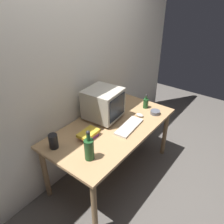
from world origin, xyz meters
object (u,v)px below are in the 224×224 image
object	(u,v)px
book_stack	(88,134)
metal_canister	(53,141)
bottle_short	(146,103)
cd_spindle	(155,112)
bottle_tall	(89,148)
computer_mouse	(140,115)
keyboard	(129,127)
crt_monitor	(103,104)

from	to	relation	value
book_stack	metal_canister	distance (m)	0.36
bottle_short	book_stack	distance (m)	0.93
book_stack	cd_spindle	world-z (taller)	book_stack
bottle_short	metal_canister	world-z (taller)	bottle_short
metal_canister	bottle_tall	bearing A→B (deg)	-75.76
bottle_short	metal_canister	distance (m)	1.29
bottle_tall	metal_canister	world-z (taller)	bottle_tall
computer_mouse	metal_canister	xyz separation A→B (m)	(-1.02, 0.36, 0.06)
keyboard	bottle_short	size ratio (longest dim) A/B	2.19
book_stack	computer_mouse	bearing A→B (deg)	-16.63
keyboard	book_stack	size ratio (longest dim) A/B	1.81
keyboard	metal_canister	size ratio (longest dim) A/B	2.80
keyboard	book_stack	xyz separation A→B (m)	(-0.41, 0.24, 0.03)
bottle_short	book_stack	size ratio (longest dim) A/B	0.83
book_stack	bottle_tall	bearing A→B (deg)	-135.30
keyboard	computer_mouse	xyz separation A→B (m)	(0.28, 0.03, 0.01)
crt_monitor	bottle_tall	xyz separation A→B (m)	(-0.62, -0.35, -0.08)
bottle_tall	book_stack	world-z (taller)	bottle_tall
keyboard	metal_canister	distance (m)	0.84
book_stack	metal_canister	xyz separation A→B (m)	(-0.33, 0.16, 0.04)
metal_canister	cd_spindle	bearing A→B (deg)	-22.24
cd_spindle	metal_canister	bearing A→B (deg)	157.76
crt_monitor	bottle_short	xyz separation A→B (m)	(0.53, -0.27, -0.12)
metal_canister	bottle_short	bearing A→B (deg)	-13.94
computer_mouse	book_stack	distance (m)	0.72
bottle_tall	crt_monitor	bearing A→B (deg)	29.03
keyboard	bottle_short	world-z (taller)	bottle_short
keyboard	bottle_tall	distance (m)	0.65
computer_mouse	metal_canister	world-z (taller)	metal_canister
book_stack	cd_spindle	size ratio (longest dim) A/B	1.93
book_stack	keyboard	bearing A→B (deg)	-30.07
bottle_tall	keyboard	bearing A→B (deg)	-1.01
book_stack	cd_spindle	bearing A→B (deg)	-20.91
cd_spindle	bottle_short	bearing A→B (deg)	69.79
computer_mouse	cd_spindle	size ratio (longest dim) A/B	0.83
bottle_tall	bottle_short	distance (m)	1.15
book_stack	crt_monitor	bearing A→B (deg)	16.80
computer_mouse	book_stack	xyz separation A→B (m)	(-0.69, 0.21, 0.02)
crt_monitor	bottle_tall	size ratio (longest dim) A/B	1.35
crt_monitor	metal_canister	world-z (taller)	crt_monitor
crt_monitor	metal_canister	bearing A→B (deg)	177.02
cd_spindle	metal_canister	size ratio (longest dim) A/B	0.80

